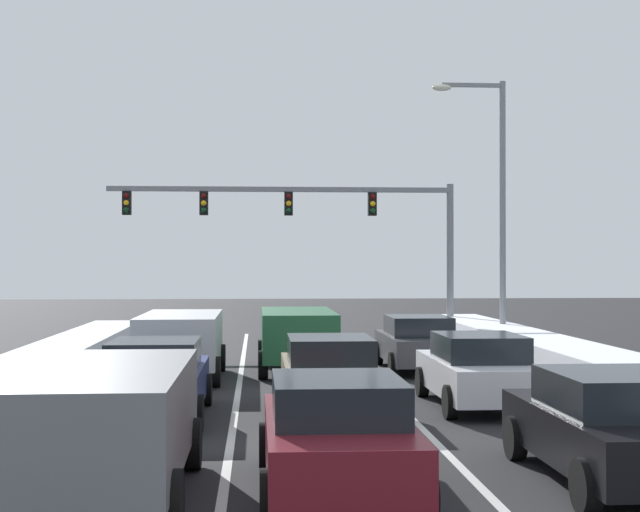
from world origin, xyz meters
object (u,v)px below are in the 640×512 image
(sedan_white_right_lane_second, at_px, (478,370))
(traffic_light_gantry, at_px, (321,216))
(sedan_navy_left_lane_second, at_px, (155,378))
(suv_green_center_lane_third, at_px, (298,334))
(suv_silver_left_lane_third, at_px, (181,339))
(suv_gray_left_lane_nearest, at_px, (107,419))
(street_lamp_right_mid, at_px, (494,190))
(sedan_charcoal_right_lane_third, at_px, (418,343))
(sedan_maroon_center_lane_nearest, at_px, (337,434))
(sedan_black_right_lane_nearest, at_px, (612,427))
(sedan_tan_center_lane_second, at_px, (330,374))

(sedan_white_right_lane_second, xyz_separation_m, traffic_light_gantry, (-1.99, 18.82, 4.12))
(sedan_white_right_lane_second, height_order, traffic_light_gantry, traffic_light_gantry)
(traffic_light_gantry, bearing_deg, sedan_navy_left_lane_second, -102.84)
(suv_green_center_lane_third, relative_size, suv_silver_left_lane_third, 1.00)
(sedan_navy_left_lane_second, xyz_separation_m, suv_silver_left_lane_third, (-0.01, 6.18, 0.25))
(suv_gray_left_lane_nearest, relative_size, sedan_navy_left_lane_second, 1.09)
(suv_green_center_lane_third, xyz_separation_m, street_lamp_right_mid, (7.34, 7.36, 4.56))
(sedan_charcoal_right_lane_third, height_order, traffic_light_gantry, traffic_light_gantry)
(sedan_maroon_center_lane_nearest, xyz_separation_m, suv_green_center_lane_third, (0.08, 13.76, 0.25))
(suv_green_center_lane_third, relative_size, sedan_navy_left_lane_second, 1.09)
(sedan_white_right_lane_second, height_order, suv_green_center_lane_third, suv_green_center_lane_third)
(sedan_black_right_lane_nearest, bearing_deg, sedan_white_right_lane_second, 91.92)
(suv_gray_left_lane_nearest, relative_size, traffic_light_gantry, 0.35)
(suv_silver_left_lane_third, bearing_deg, sedan_maroon_center_lane_nearest, -76.36)
(sedan_tan_center_lane_second, xyz_separation_m, street_lamp_right_mid, (7.00, 14.45, 4.81))
(suv_gray_left_lane_nearest, bearing_deg, street_lamp_right_mid, 64.09)
(sedan_tan_center_lane_second, height_order, street_lamp_right_mid, street_lamp_right_mid)
(sedan_maroon_center_lane_nearest, distance_m, traffic_light_gantry, 26.33)
(sedan_tan_center_lane_second, bearing_deg, suv_silver_left_lane_third, 121.14)
(sedan_navy_left_lane_second, relative_size, street_lamp_right_mid, 0.47)
(suv_green_center_lane_third, distance_m, sedan_navy_left_lane_second, 8.23)
(sedan_white_right_lane_second, distance_m, street_lamp_right_mid, 15.29)
(suv_silver_left_lane_third, relative_size, traffic_light_gantry, 0.35)
(sedan_white_right_lane_second, distance_m, traffic_light_gantry, 19.37)
(sedan_charcoal_right_lane_third, distance_m, suv_gray_left_lane_nearest, 15.33)
(sedan_charcoal_right_lane_third, bearing_deg, sedan_maroon_center_lane_nearest, -103.88)
(sedan_navy_left_lane_second, bearing_deg, suv_gray_left_lane_nearest, -89.46)
(sedan_charcoal_right_lane_third, relative_size, sedan_tan_center_lane_second, 1.00)
(sedan_maroon_center_lane_nearest, bearing_deg, suv_green_center_lane_third, 89.67)
(sedan_white_right_lane_second, bearing_deg, sedan_maroon_center_lane_nearest, -116.37)
(sedan_navy_left_lane_second, distance_m, street_lamp_right_mid, 18.87)
(sedan_white_right_lane_second, xyz_separation_m, street_lamp_right_mid, (3.88, 13.98, 4.81))
(sedan_charcoal_right_lane_third, distance_m, suv_green_center_lane_third, 3.34)
(sedan_charcoal_right_lane_third, xyz_separation_m, suv_green_center_lane_third, (-3.33, -0.05, 0.25))
(sedan_white_right_lane_second, height_order, street_lamp_right_mid, street_lamp_right_mid)
(sedan_charcoal_right_lane_third, relative_size, suv_gray_left_lane_nearest, 0.92)
(sedan_black_right_lane_nearest, xyz_separation_m, suv_green_center_lane_third, (-3.69, 13.43, 0.25))
(sedan_black_right_lane_nearest, bearing_deg, traffic_light_gantry, 94.95)
(sedan_white_right_lane_second, bearing_deg, sedan_black_right_lane_nearest, -88.08)
(suv_silver_left_lane_third, bearing_deg, sedan_tan_center_lane_second, -58.86)
(sedan_charcoal_right_lane_third, xyz_separation_m, street_lamp_right_mid, (4.00, 7.31, 4.81))
(suv_green_center_lane_third, relative_size, traffic_light_gantry, 0.35)
(suv_gray_left_lane_nearest, height_order, sedan_navy_left_lane_second, suv_gray_left_lane_nearest)
(sedan_navy_left_lane_second, bearing_deg, sedan_charcoal_right_lane_third, 50.28)
(sedan_charcoal_right_lane_third, xyz_separation_m, traffic_light_gantry, (-1.87, 12.15, 4.12))
(sedan_tan_center_lane_second, distance_m, suv_silver_left_lane_third, 6.59)
(traffic_light_gantry, bearing_deg, sedan_charcoal_right_lane_third, -81.26)
(sedan_navy_left_lane_second, xyz_separation_m, street_lamp_right_mid, (10.39, 15.00, 4.81))
(sedan_tan_center_lane_second, bearing_deg, traffic_light_gantry, 86.65)
(suv_silver_left_lane_third, xyz_separation_m, street_lamp_right_mid, (10.40, 8.82, 4.56))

